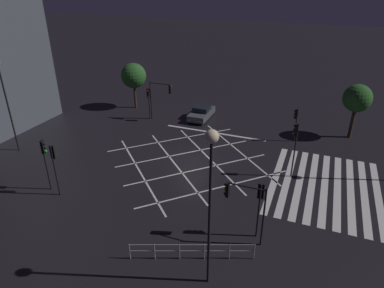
{
  "coord_description": "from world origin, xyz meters",
  "views": [
    {
      "loc": [
        -23.59,
        -9.29,
        14.08
      ],
      "look_at": [
        0.0,
        0.0,
        1.59
      ],
      "focal_mm": 32.0,
      "sensor_mm": 36.0,
      "label": 1
    }
  ],
  "objects_px": {
    "traffic_light_se_cross": "(296,118)",
    "street_tree_far": "(357,99)",
    "traffic_light_nw_cross": "(45,155)",
    "waiting_car": "(202,113)",
    "traffic_light_ne_main": "(148,98)",
    "street_lamp_far": "(4,92)",
    "traffic_light_sw_cross": "(243,200)",
    "traffic_light_nw_main": "(54,160)",
    "street_tree_near": "(134,76)",
    "street_lamp_west": "(211,173)",
    "traffic_light_sw_main": "(260,199)",
    "traffic_light_median_south": "(295,140)",
    "traffic_light_ne_cross": "(161,93)"
  },
  "relations": [
    {
      "from": "traffic_light_sw_cross",
      "to": "street_tree_far",
      "type": "distance_m",
      "value": 19.0
    },
    {
      "from": "traffic_light_nw_cross",
      "to": "traffic_light_sw_cross",
      "type": "relative_size",
      "value": 1.02
    },
    {
      "from": "traffic_light_nw_main",
      "to": "street_tree_near",
      "type": "bearing_deg",
      "value": 12.79
    },
    {
      "from": "traffic_light_ne_main",
      "to": "traffic_light_nw_cross",
      "type": "distance_m",
      "value": 14.84
    },
    {
      "from": "traffic_light_se_cross",
      "to": "street_tree_far",
      "type": "distance_m",
      "value": 5.99
    },
    {
      "from": "street_lamp_far",
      "to": "traffic_light_nw_main",
      "type": "bearing_deg",
      "value": -116.78
    },
    {
      "from": "traffic_light_nw_main",
      "to": "traffic_light_ne_cross",
      "type": "bearing_deg",
      "value": -2.46
    },
    {
      "from": "traffic_light_sw_cross",
      "to": "traffic_light_sw_main",
      "type": "bearing_deg",
      "value": -139.42
    },
    {
      "from": "traffic_light_ne_main",
      "to": "traffic_light_sw_main",
      "type": "xyz_separation_m",
      "value": [
        -14.24,
        -14.78,
        0.17
      ]
    },
    {
      "from": "street_tree_far",
      "to": "waiting_car",
      "type": "height_order",
      "value": "street_tree_far"
    },
    {
      "from": "traffic_light_nw_main",
      "to": "traffic_light_median_south",
      "type": "bearing_deg",
      "value": -60.29
    },
    {
      "from": "traffic_light_se_cross",
      "to": "street_lamp_west",
      "type": "relative_size",
      "value": 0.38
    },
    {
      "from": "traffic_light_nw_cross",
      "to": "waiting_car",
      "type": "distance_m",
      "value": 18.08
    },
    {
      "from": "street_lamp_far",
      "to": "street_tree_near",
      "type": "distance_m",
      "value": 14.3
    },
    {
      "from": "street_tree_far",
      "to": "street_lamp_west",
      "type": "bearing_deg",
      "value": 161.91
    },
    {
      "from": "street_lamp_far",
      "to": "traffic_light_se_cross",
      "type": "bearing_deg",
      "value": -64.18
    },
    {
      "from": "street_tree_far",
      "to": "traffic_light_sw_cross",
      "type": "bearing_deg",
      "value": 160.65
    },
    {
      "from": "traffic_light_se_cross",
      "to": "traffic_light_sw_cross",
      "type": "height_order",
      "value": "traffic_light_sw_cross"
    },
    {
      "from": "traffic_light_ne_main",
      "to": "street_tree_far",
      "type": "xyz_separation_m",
      "value": [
        2.94,
        -20.22,
        1.45
      ]
    },
    {
      "from": "traffic_light_nw_main",
      "to": "street_tree_far",
      "type": "bearing_deg",
      "value": -47.14
    },
    {
      "from": "traffic_light_ne_cross",
      "to": "traffic_light_sw_main",
      "type": "bearing_deg",
      "value": -47.36
    },
    {
      "from": "traffic_light_nw_cross",
      "to": "traffic_light_sw_main",
      "type": "bearing_deg",
      "value": 2.28
    },
    {
      "from": "traffic_light_ne_cross",
      "to": "street_lamp_far",
      "type": "height_order",
      "value": "street_lamp_far"
    },
    {
      "from": "traffic_light_ne_main",
      "to": "traffic_light_nw_main",
      "type": "distance_m",
      "value": 15.11
    },
    {
      "from": "traffic_light_ne_main",
      "to": "street_tree_near",
      "type": "distance_m",
      "value": 4.39
    },
    {
      "from": "waiting_car",
      "to": "traffic_light_sw_cross",
      "type": "bearing_deg",
      "value": 26.84
    },
    {
      "from": "street_lamp_far",
      "to": "waiting_car",
      "type": "xyz_separation_m",
      "value": [
        13.2,
        -12.65,
        -4.81
      ]
    },
    {
      "from": "traffic_light_nw_main",
      "to": "street_tree_near",
      "type": "height_order",
      "value": "street_tree_near"
    },
    {
      "from": "traffic_light_nw_main",
      "to": "traffic_light_nw_cross",
      "type": "bearing_deg",
      "value": 76.08
    },
    {
      "from": "traffic_light_nw_main",
      "to": "traffic_light_sw_cross",
      "type": "distance_m",
      "value": 13.14
    },
    {
      "from": "traffic_light_nw_cross",
      "to": "street_lamp_far",
      "type": "height_order",
      "value": "street_lamp_far"
    },
    {
      "from": "traffic_light_nw_cross",
      "to": "waiting_car",
      "type": "bearing_deg",
      "value": 72.42
    },
    {
      "from": "traffic_light_nw_main",
      "to": "street_tree_near",
      "type": "relative_size",
      "value": 0.74
    },
    {
      "from": "traffic_light_sw_cross",
      "to": "waiting_car",
      "type": "height_order",
      "value": "traffic_light_sw_cross"
    },
    {
      "from": "traffic_light_nw_main",
      "to": "street_lamp_west",
      "type": "distance_m",
      "value": 13.4
    },
    {
      "from": "traffic_light_se_cross",
      "to": "street_lamp_far",
      "type": "height_order",
      "value": "street_lamp_far"
    },
    {
      "from": "traffic_light_median_south",
      "to": "street_lamp_west",
      "type": "bearing_deg",
      "value": 77.81
    },
    {
      "from": "street_tree_near",
      "to": "street_tree_far",
      "type": "bearing_deg",
      "value": -89.27
    },
    {
      "from": "traffic_light_ne_main",
      "to": "traffic_light_se_cross",
      "type": "height_order",
      "value": "traffic_light_ne_main"
    },
    {
      "from": "traffic_light_ne_cross",
      "to": "street_tree_near",
      "type": "height_order",
      "value": "street_tree_near"
    },
    {
      "from": "traffic_light_se_cross",
      "to": "street_tree_far",
      "type": "xyz_separation_m",
      "value": [
        2.89,
        -4.99,
        1.59
      ]
    },
    {
      "from": "street_lamp_west",
      "to": "traffic_light_ne_cross",
      "type": "bearing_deg",
      "value": 31.91
    },
    {
      "from": "street_tree_far",
      "to": "traffic_light_nw_main",
      "type": "bearing_deg",
      "value": 132.86
    },
    {
      "from": "traffic_light_nw_cross",
      "to": "street_lamp_west",
      "type": "distance_m",
      "value": 14.38
    },
    {
      "from": "traffic_light_sw_main",
      "to": "street_lamp_west",
      "type": "xyz_separation_m",
      "value": [
        -4.36,
        1.6,
        3.85
      ]
    },
    {
      "from": "traffic_light_nw_cross",
      "to": "traffic_light_sw_cross",
      "type": "distance_m",
      "value": 14.14
    },
    {
      "from": "traffic_light_nw_main",
      "to": "waiting_car",
      "type": "bearing_deg",
      "value": -14.26
    },
    {
      "from": "traffic_light_nw_cross",
      "to": "traffic_light_sw_main",
      "type": "xyz_separation_m",
      "value": [
        0.6,
        -14.99,
        -0.22
      ]
    },
    {
      "from": "street_tree_near",
      "to": "traffic_light_nw_cross",
      "type": "bearing_deg",
      "value": -170.21
    },
    {
      "from": "traffic_light_sw_main",
      "to": "traffic_light_median_south",
      "type": "distance_m",
      "value": 7.79
    }
  ]
}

